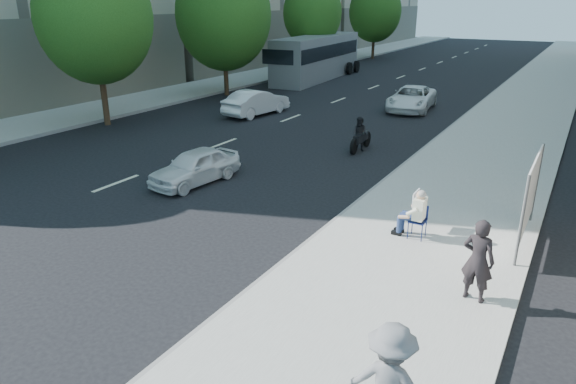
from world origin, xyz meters
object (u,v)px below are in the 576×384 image
Objects in this scene: white_sedan_near at (195,166)px; motorcycle at (360,136)px; protest_banner at (530,195)px; jogger at (390,384)px; pedestrian_woman at (478,260)px; white_sedan_mid at (256,102)px; white_sedan_far at (412,98)px; seated_protester at (415,210)px; bus at (317,58)px.

motorcycle reaches higher than white_sedan_near.
jogger is at bearing -96.05° from protest_banner.
pedestrian_woman is at bearing -10.13° from white_sedan_near.
white_sedan_far is at bearing -133.49° from white_sedan_mid.
bus reaches higher than seated_protester.
protest_banner is at bearing 9.25° from white_sedan_near.
motorcycle is (7.68, -3.80, -0.04)m from white_sedan_mid.
white_sedan_mid is 14.40m from bus.
pedestrian_woman is at bearing -58.76° from motorcycle.
seated_protester is at bearing 1.61° from white_sedan_near.
seated_protester is at bearing -61.12° from motorcycle.
seated_protester is at bearing -78.58° from white_sedan_far.
jogger reaches higher than white_sedan_mid.
jogger is 0.53× the size of white_sedan_near.
jogger is 0.44× the size of white_sedan_mid.
white_sedan_far is at bearing 87.95° from white_sedan_near.
seated_protester is 17.50m from white_sedan_far.
jogger is 0.38× the size of white_sedan_far.
pedestrian_woman reaches higher than seated_protester.
pedestrian_woman is 20.32m from white_sedan_far.
seated_protester is at bearing -62.37° from bus.
white_sedan_mid is at bearing 119.83° from white_sedan_near.
motorcycle is (-4.55, 7.30, -0.24)m from seated_protester.
pedestrian_woman is (0.30, 4.29, -0.03)m from jogger.
white_sedan_near is (-7.85, 0.73, -0.29)m from seated_protester.
bus is (-17.68, 27.33, 0.60)m from pedestrian_woman.
jogger is 24.29m from white_sedan_far.
white_sedan_mid is 8.87m from white_sedan_far.
white_sedan_mid is (-13.92, 17.69, -0.38)m from jogger.
protest_banner reaches higher than jogger.
white_sedan_near is 0.83× the size of white_sedan_mid.
bus is (-7.84, 24.32, 1.05)m from white_sedan_near.
protest_banner reaches higher than white_sedan_mid.
white_sedan_mid is at bearing -35.73° from pedestrian_woman.
jogger is (1.68, -6.58, 0.19)m from seated_protester.
protest_banner is 0.74× the size of white_sedan_mid.
white_sedan_far is at bearing 107.74° from seated_protester.
white_sedan_near is 7.36m from motorcycle.
white_sedan_near is at bearing -105.29° from white_sedan_far.
jogger is 36.09m from bus.
bus is at bearing -49.55° from pedestrian_woman.
protest_banner is (0.52, 3.44, 0.37)m from pedestrian_woman.
white_sedan_mid is at bearing 145.97° from protest_banner.
white_sedan_mid is (-4.38, 10.37, 0.10)m from white_sedan_near.
white_sedan_near is at bearing 120.53° from white_sedan_mid.
white_sedan_mid is 2.02× the size of motorcycle.
white_sedan_near is at bearing -9.50° from pedestrian_woman.
jogger reaches higher than seated_protester.
bus is (-15.69, 25.05, 0.76)m from seated_protester.
white_sedan_far is (2.52, 15.94, 0.08)m from white_sedan_near.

